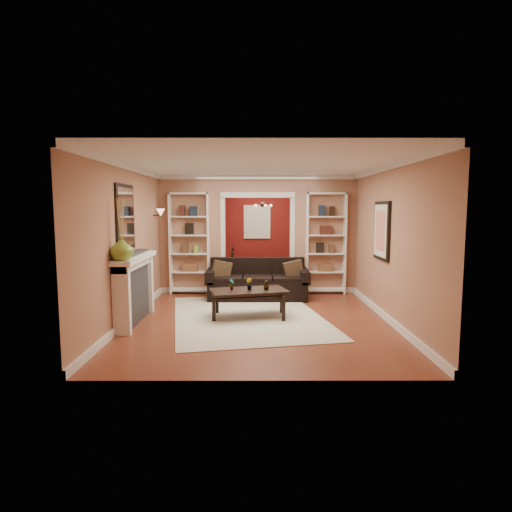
{
  "coord_description": "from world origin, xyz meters",
  "views": [
    {
      "loc": [
        -0.06,
        -8.67,
        1.95
      ],
      "look_at": [
        -0.04,
        -0.8,
        1.07
      ],
      "focal_mm": 30.0,
      "sensor_mm": 36.0,
      "label": 1
    }
  ],
  "objects_px": {
    "sofa": "(258,279)",
    "fireplace": "(136,289)",
    "coffee_table": "(249,304)",
    "bookshelf_right": "(326,244)",
    "bookshelf_left": "(190,244)",
    "dining_table": "(262,271)"
  },
  "relations": [
    {
      "from": "coffee_table",
      "to": "dining_table",
      "type": "height_order",
      "value": "dining_table"
    },
    {
      "from": "coffee_table",
      "to": "bookshelf_right",
      "type": "relative_size",
      "value": 0.58
    },
    {
      "from": "bookshelf_left",
      "to": "bookshelf_right",
      "type": "relative_size",
      "value": 1.0
    },
    {
      "from": "bookshelf_left",
      "to": "bookshelf_right",
      "type": "height_order",
      "value": "same"
    },
    {
      "from": "bookshelf_left",
      "to": "sofa",
      "type": "bearing_deg",
      "value": -20.59
    },
    {
      "from": "sofa",
      "to": "fireplace",
      "type": "bearing_deg",
      "value": -136.91
    },
    {
      "from": "bookshelf_left",
      "to": "fireplace",
      "type": "height_order",
      "value": "bookshelf_left"
    },
    {
      "from": "sofa",
      "to": "coffee_table",
      "type": "bearing_deg",
      "value": -95.74
    },
    {
      "from": "sofa",
      "to": "bookshelf_right",
      "type": "relative_size",
      "value": 0.95
    },
    {
      "from": "sofa",
      "to": "fireplace",
      "type": "distance_m",
      "value": 2.86
    },
    {
      "from": "bookshelf_left",
      "to": "dining_table",
      "type": "bearing_deg",
      "value": 42.94
    },
    {
      "from": "coffee_table",
      "to": "bookshelf_right",
      "type": "xyz_separation_m",
      "value": [
        1.72,
        2.19,
        0.9
      ]
    },
    {
      "from": "bookshelf_left",
      "to": "bookshelf_right",
      "type": "distance_m",
      "value": 3.1
    },
    {
      "from": "fireplace",
      "to": "bookshelf_left",
      "type": "bearing_deg",
      "value": 77.95
    },
    {
      "from": "bookshelf_right",
      "to": "dining_table",
      "type": "bearing_deg",
      "value": 131.98
    },
    {
      "from": "coffee_table",
      "to": "dining_table",
      "type": "xyz_separation_m",
      "value": [
        0.3,
        3.76,
        0.03
      ]
    },
    {
      "from": "bookshelf_right",
      "to": "dining_table",
      "type": "height_order",
      "value": "bookshelf_right"
    },
    {
      "from": "bookshelf_right",
      "to": "sofa",
      "type": "bearing_deg",
      "value": -159.55
    },
    {
      "from": "bookshelf_right",
      "to": "dining_table",
      "type": "relative_size",
      "value": 1.45
    },
    {
      "from": "coffee_table",
      "to": "bookshelf_left",
      "type": "bearing_deg",
      "value": 108.2
    },
    {
      "from": "coffee_table",
      "to": "bookshelf_right",
      "type": "distance_m",
      "value": 2.92
    },
    {
      "from": "coffee_table",
      "to": "dining_table",
      "type": "distance_m",
      "value": 3.77
    }
  ]
}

